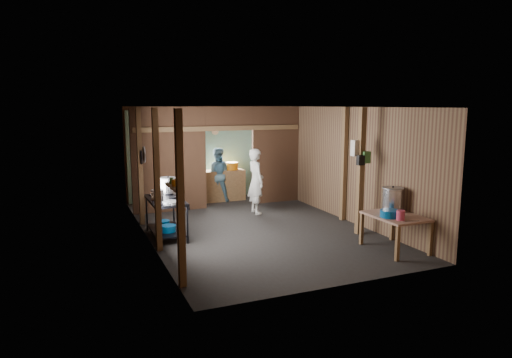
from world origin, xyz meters
name	(u,v)px	position (x,y,z in m)	size (l,w,h in m)	color
floor	(252,227)	(0.00, 0.00, 0.00)	(4.50, 7.00, 0.00)	#282626
ceiling	(252,107)	(0.00, 0.00, 2.60)	(4.50, 7.00, 0.00)	#363635
wall_back	(206,153)	(0.00, 3.50, 1.30)	(4.50, 0.00, 2.60)	brown
wall_front	(344,200)	(0.00, -3.50, 1.30)	(4.50, 0.00, 2.60)	brown
wall_left	(146,175)	(-2.25, 0.00, 1.30)	(0.00, 7.00, 2.60)	brown
wall_right	(342,163)	(2.25, 0.00, 1.30)	(0.00, 7.00, 2.60)	brown
partition_left	(169,160)	(-1.32, 2.20, 1.30)	(1.85, 0.10, 2.60)	brown
partition_right	(275,155)	(1.57, 2.20, 1.30)	(1.35, 0.10, 2.60)	brown
partition_header	(229,118)	(0.25, 2.20, 2.30)	(1.30, 0.10, 0.60)	brown
turquoise_panel	(207,154)	(0.00, 3.44, 1.25)	(4.40, 0.06, 2.50)	#6AB0A4
back_counter	(222,185)	(0.30, 2.95, 0.42)	(1.20, 0.50, 0.85)	brown
wall_clock	(215,131)	(0.25, 3.40, 1.90)	(0.20, 0.20, 0.03)	silver
post_left_a	(180,200)	(-2.18, -2.60, 1.30)	(0.10, 0.12, 2.60)	brown
post_left_b	(157,181)	(-2.18, -0.80, 1.30)	(0.10, 0.12, 2.60)	brown
post_left_c	(140,167)	(-2.18, 1.20, 1.30)	(0.10, 0.12, 2.60)	brown
post_right	(344,164)	(2.18, -0.20, 1.30)	(0.10, 0.12, 2.60)	brown
post_free	(361,172)	(1.85, -1.30, 1.30)	(0.12, 0.12, 2.60)	brown
cross_beam	(220,128)	(0.00, 2.15, 2.05)	(4.40, 0.12, 0.12)	brown
pan_lid_big	(144,155)	(-2.21, 0.40, 1.65)	(0.34, 0.34, 0.03)	gray
pan_lid_small	(141,157)	(-2.21, 0.80, 1.55)	(0.30, 0.30, 0.03)	black
wall_shelf	(174,187)	(-2.15, -2.10, 1.40)	(0.14, 0.80, 0.03)	brown
jar_white	(178,186)	(-2.15, -2.35, 1.47)	(0.07, 0.07, 0.10)	silver
jar_yellow	(174,183)	(-2.15, -2.10, 1.47)	(0.08, 0.08, 0.10)	#C1640A
jar_green	(171,181)	(-2.15, -1.88, 1.47)	(0.06, 0.06, 0.10)	#377434
bag_white	(357,148)	(1.80, -1.22, 1.78)	(0.22, 0.15, 0.32)	silver
bag_green	(366,157)	(1.92, -1.36, 1.60)	(0.16, 0.12, 0.24)	#377434
bag_black	(361,160)	(1.78, -1.38, 1.55)	(0.14, 0.10, 0.20)	black
gas_range	(166,218)	(-1.88, 0.00, 0.39)	(0.68, 1.33, 0.78)	black
prep_table	(395,233)	(1.83, -2.44, 0.33)	(0.80, 1.11, 0.65)	#9E725A
stove_pot_large	(168,186)	(-1.71, 0.53, 0.95)	(0.37, 0.37, 0.37)	silver
stove_pot_med	(157,195)	(-2.05, -0.03, 0.87)	(0.25, 0.25, 0.22)	silver
frying_pan	(171,203)	(-1.88, -0.49, 0.81)	(0.31, 0.53, 0.07)	gray
blue_tub_front	(168,228)	(-1.88, -0.16, 0.22)	(0.31, 0.31, 0.13)	navy
blue_tub_back	(163,223)	(-1.88, 0.33, 0.21)	(0.27, 0.27, 0.11)	navy
stock_pot	(392,200)	(2.01, -2.12, 0.87)	(0.40, 0.40, 0.47)	silver
wash_basin	(390,214)	(1.64, -2.51, 0.72)	(0.35, 0.35, 0.13)	navy
pink_bucket	(401,215)	(1.67, -2.76, 0.74)	(0.15, 0.15, 0.18)	#C33B5B
knife	(411,221)	(1.78, -2.91, 0.66)	(0.30, 0.04, 0.01)	silver
yellow_tub	(232,166)	(0.57, 2.95, 0.95)	(0.37, 0.37, 0.21)	#C1640A
cook	(256,181)	(0.58, 1.18, 0.80)	(0.58, 0.38, 1.60)	white
worker_back	(217,175)	(0.14, 2.89, 0.74)	(0.72, 0.56, 1.49)	slate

